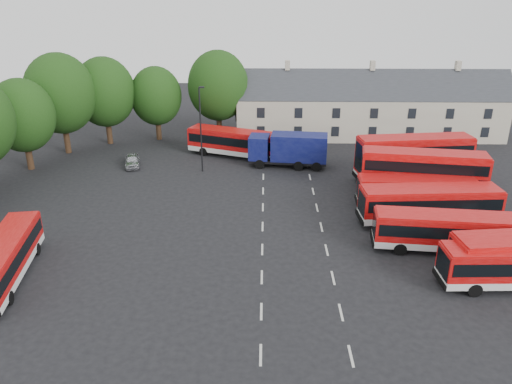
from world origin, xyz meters
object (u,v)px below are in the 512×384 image
at_px(bus_dd_south, 423,172).
at_px(box_truck, 289,148).
at_px(lamppost, 201,127).
at_px(silver_car, 132,161).
at_px(bus_west, 5,257).

distance_m(bus_dd_south, box_truck, 15.18).
distance_m(box_truck, lamppost, 10.15).
height_order(silver_car, lamppost, lamppost).
height_order(box_truck, lamppost, lamppost).
height_order(bus_west, lamppost, lamppost).
xyz_separation_m(bus_dd_south, silver_car, (-29.98, 8.67, -2.00)).
xyz_separation_m(bus_dd_south, bus_west, (-32.77, -14.92, -0.94)).
distance_m(bus_west, lamppost, 24.87).
xyz_separation_m(box_truck, lamppost, (-9.58, -1.77, 2.85)).
distance_m(bus_west, box_truck, 31.48).
bearing_deg(bus_dd_south, silver_car, 172.67).
xyz_separation_m(bus_dd_south, box_truck, (-12.25, 8.95, -0.54)).
xyz_separation_m(bus_west, lamppost, (10.95, 22.09, 3.25)).
relative_size(bus_dd_south, bus_west, 1.13).
relative_size(bus_dd_south, box_truck, 1.31).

